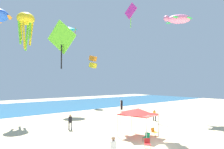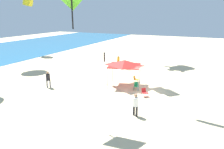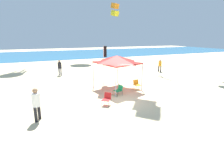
% 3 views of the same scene
% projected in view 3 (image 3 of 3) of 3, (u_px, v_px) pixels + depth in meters
% --- Properties ---
extents(ground, '(120.00, 120.00, 0.10)m').
position_uv_depth(ground, '(123.00, 101.00, 12.04)').
color(ground, beige).
extents(ocean_strip, '(120.00, 25.38, 0.02)m').
position_uv_depth(ocean_strip, '(64.00, 54.00, 44.65)').
color(ocean_strip, '#28668E').
rests_on(ocean_strip, ground).
extents(canopy_tent, '(3.74, 4.05, 3.01)m').
position_uv_depth(canopy_tent, '(117.00, 59.00, 14.15)').
color(canopy_tent, '#B7B7BC').
rests_on(canopy_tent, ground).
extents(folding_chair_facing_ocean, '(0.80, 0.81, 0.82)m').
position_uv_depth(folding_chair_facing_ocean, '(107.00, 98.00, 11.11)').
color(folding_chair_facing_ocean, black).
rests_on(folding_chair_facing_ocean, ground).
extents(folding_chair_right_of_tent, '(0.56, 0.64, 0.82)m').
position_uv_depth(folding_chair_right_of_tent, '(137.00, 84.00, 14.50)').
color(folding_chair_right_of_tent, black).
rests_on(folding_chair_right_of_tent, ground).
extents(folding_chair_left_of_tent, '(0.74, 0.67, 0.82)m').
position_uv_depth(folding_chair_left_of_tent, '(119.00, 90.00, 12.92)').
color(folding_chair_left_of_tent, black).
rests_on(folding_chair_left_of_tent, ground).
extents(banner_flag, '(0.36, 0.06, 3.80)m').
position_uv_depth(banner_flag, '(104.00, 60.00, 16.30)').
color(banner_flag, silver).
rests_on(banner_flag, ground).
extents(person_far_stroller, '(0.45, 0.46, 1.90)m').
position_uv_depth(person_far_stroller, '(36.00, 102.00, 8.84)').
color(person_far_stroller, black).
rests_on(person_far_stroller, ground).
extents(person_by_tent, '(0.45, 0.45, 1.88)m').
position_uv_depth(person_by_tent, '(60.00, 66.00, 19.53)').
color(person_by_tent, slate).
rests_on(person_by_tent, ground).
extents(person_kite_handler, '(0.40, 0.42, 1.68)m').
position_uv_depth(person_kite_handler, '(160.00, 64.00, 21.64)').
color(person_kite_handler, black).
rests_on(person_kite_handler, ground).
extents(kite_box_orange, '(1.81, 1.98, 3.18)m').
position_uv_depth(kite_box_orange, '(115.00, 10.00, 38.74)').
color(kite_box_orange, orange).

